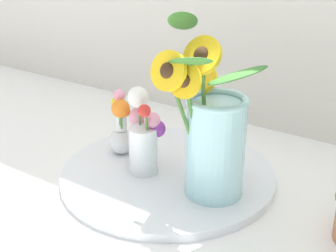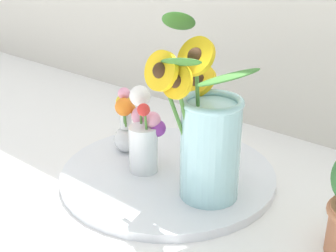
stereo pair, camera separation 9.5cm
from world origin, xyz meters
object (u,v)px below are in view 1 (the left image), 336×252
object	(u,v)px
mason_jar_sunflowers	(212,136)
vase_small_center	(144,134)
vase_bulb_right	(121,125)
serving_tray	(168,174)

from	to	relation	value
mason_jar_sunflowers	vase_small_center	size ratio (longest dim) A/B	2.03
vase_small_center	vase_bulb_right	size ratio (longest dim) A/B	1.15
mason_jar_sunflowers	vase_bulb_right	size ratio (longest dim) A/B	2.34
vase_bulb_right	vase_small_center	bearing A→B (deg)	-19.26
vase_bulb_right	mason_jar_sunflowers	bearing A→B (deg)	-7.95
mason_jar_sunflowers	vase_bulb_right	distance (m)	0.26
mason_jar_sunflowers	vase_small_center	xyz separation A→B (m)	(-0.16, 0.00, -0.04)
serving_tray	mason_jar_sunflowers	xyz separation A→B (m)	(0.12, -0.03, 0.13)
serving_tray	vase_bulb_right	world-z (taller)	vase_bulb_right
mason_jar_sunflowers	vase_bulb_right	xyz separation A→B (m)	(-0.25, 0.03, -0.05)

